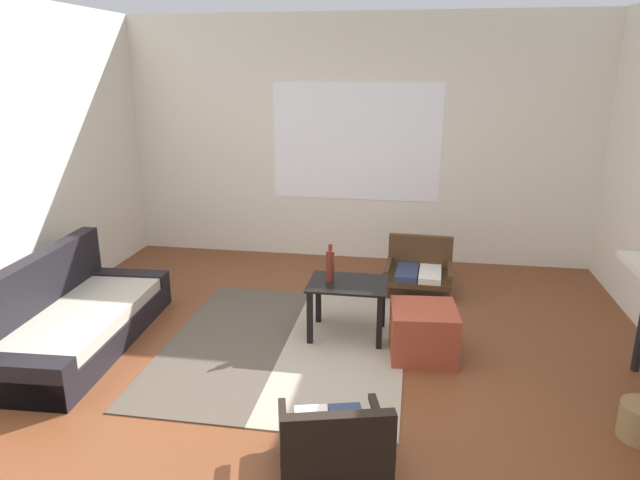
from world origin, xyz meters
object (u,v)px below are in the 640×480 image
object	(u,v)px
coffee_table	(348,294)
armchair_striped_foreground	(334,442)
armchair_by_window	(419,268)
glass_bottle	(330,265)
couch	(70,320)
ottoman_orange	(423,332)

from	to	relation	value
coffee_table	armchair_striped_foreground	size ratio (longest dim) A/B	0.91
armchair_by_window	armchair_striped_foreground	size ratio (longest dim) A/B	0.95
coffee_table	glass_bottle	bearing A→B (deg)	178.73
glass_bottle	coffee_table	bearing A→B (deg)	-1.27
glass_bottle	armchair_by_window	bearing A→B (deg)	56.94
armchair_by_window	armchair_striped_foreground	bearing A→B (deg)	-98.78
couch	glass_bottle	world-z (taller)	glass_bottle
armchair_striped_foreground	ottoman_orange	size ratio (longest dim) A/B	1.42
armchair_striped_foreground	armchair_by_window	bearing A→B (deg)	81.22
armchair_striped_foreground	coffee_table	bearing A→B (deg)	94.54
coffee_table	ottoman_orange	bearing A→B (deg)	-21.63
coffee_table	armchair_striped_foreground	distance (m)	1.74
armchair_striped_foreground	ottoman_orange	distance (m)	1.57
couch	glass_bottle	xyz separation A→B (m)	(2.01, 0.53, 0.40)
couch	ottoman_orange	size ratio (longest dim) A/B	3.83
ottoman_orange	glass_bottle	size ratio (longest dim) A/B	1.53
ottoman_orange	armchair_by_window	bearing A→B (deg)	91.46
coffee_table	glass_bottle	world-z (taller)	glass_bottle
armchair_by_window	couch	bearing A→B (deg)	-149.04
coffee_table	armchair_by_window	size ratio (longest dim) A/B	0.96
armchair_striped_foreground	glass_bottle	xyz separation A→B (m)	(-0.28, 1.74, 0.37)
ottoman_orange	couch	bearing A→B (deg)	-174.20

